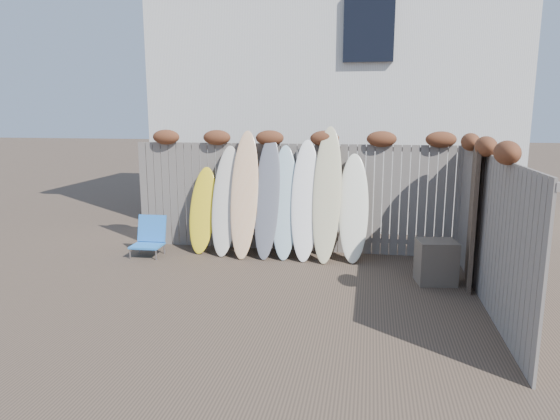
% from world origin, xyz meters
% --- Properties ---
extents(ground, '(80.00, 80.00, 0.00)m').
position_xyz_m(ground, '(0.00, 0.00, 0.00)').
color(ground, '#493A2D').
extents(back_fence, '(6.05, 0.28, 2.24)m').
position_xyz_m(back_fence, '(0.06, 2.39, 1.18)').
color(back_fence, slate).
rests_on(back_fence, ground).
extents(right_fence, '(0.28, 4.40, 2.24)m').
position_xyz_m(right_fence, '(2.99, 0.25, 1.14)').
color(right_fence, slate).
rests_on(right_fence, ground).
extents(house, '(8.50, 5.50, 6.33)m').
position_xyz_m(house, '(0.50, 6.50, 3.20)').
color(house, silver).
rests_on(house, ground).
extents(beach_chair, '(0.55, 0.58, 0.70)m').
position_xyz_m(beach_chair, '(-2.50, 1.64, 0.33)').
color(beach_chair, blue).
rests_on(beach_chair, ground).
extents(wooden_crate, '(0.63, 0.55, 0.66)m').
position_xyz_m(wooden_crate, '(2.45, 0.96, 0.33)').
color(wooden_crate, '#6B5750').
rests_on(wooden_crate, ground).
extents(lattice_panel, '(0.25, 1.37, 2.06)m').
position_xyz_m(lattice_panel, '(2.96, 1.18, 1.03)').
color(lattice_panel, brown).
rests_on(lattice_panel, ground).
extents(surfboard_0, '(0.55, 0.61, 1.57)m').
position_xyz_m(surfboard_0, '(-1.60, 2.03, 0.78)').
color(surfboard_0, yellow).
rests_on(surfboard_0, ground).
extents(surfboard_1, '(0.55, 0.73, 1.97)m').
position_xyz_m(surfboard_1, '(-1.14, 1.99, 0.98)').
color(surfboard_1, beige).
rests_on(surfboard_1, ground).
extents(surfboard_2, '(0.52, 0.81, 2.25)m').
position_xyz_m(surfboard_2, '(-0.78, 1.93, 1.12)').
color(surfboard_2, '#F2BC8E').
rests_on(surfboard_2, ground).
extents(surfboard_3, '(0.47, 0.76, 2.15)m').
position_xyz_m(surfboard_3, '(-0.37, 1.96, 1.07)').
color(surfboard_3, slate).
rests_on(surfboard_3, ground).
extents(surfboard_4, '(0.53, 0.75, 1.99)m').
position_xyz_m(surfboard_4, '(-0.06, 1.97, 1.00)').
color(surfboard_4, '#A2C0CC').
rests_on(surfboard_4, ground).
extents(surfboard_5, '(0.52, 0.75, 2.09)m').
position_xyz_m(surfboard_5, '(0.32, 1.95, 1.05)').
color(surfboard_5, white).
rests_on(surfboard_5, ground).
extents(surfboard_6, '(0.52, 0.83, 2.33)m').
position_xyz_m(surfboard_6, '(0.70, 1.94, 1.16)').
color(surfboard_6, beige).
rests_on(surfboard_6, ground).
extents(surfboard_7, '(0.55, 0.69, 1.86)m').
position_xyz_m(surfboard_7, '(1.16, 1.99, 0.93)').
color(surfboard_7, white).
rests_on(surfboard_7, ground).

